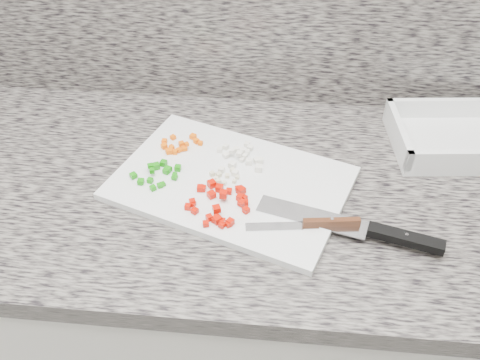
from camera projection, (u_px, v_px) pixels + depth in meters
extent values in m
cube|color=white|center=(233.00, 319.00, 1.36)|extent=(3.92, 0.62, 0.86)
cube|color=#69635C|center=(231.00, 188.00, 1.06)|extent=(3.96, 0.64, 0.04)
cube|color=silver|center=(231.00, 183.00, 1.03)|extent=(0.50, 0.41, 0.01)
cube|color=#F15D05|center=(181.00, 144.00, 1.10)|extent=(0.01, 0.01, 0.01)
cube|color=#F15D05|center=(169.00, 151.00, 1.08)|extent=(0.02, 0.02, 0.01)
cube|color=#F15D05|center=(170.00, 151.00, 1.08)|extent=(0.01, 0.01, 0.01)
cube|color=#F15D05|center=(164.00, 144.00, 1.10)|extent=(0.01, 0.01, 0.01)
cube|color=#F15D05|center=(187.00, 144.00, 1.09)|extent=(0.01, 0.01, 0.01)
cube|color=#F15D05|center=(184.00, 148.00, 1.09)|extent=(0.01, 0.01, 0.01)
cube|color=#F15D05|center=(171.00, 147.00, 1.09)|extent=(0.01, 0.01, 0.01)
cube|color=#F15D05|center=(164.00, 142.00, 1.11)|extent=(0.01, 0.01, 0.01)
cube|color=#F15D05|center=(179.00, 150.00, 1.09)|extent=(0.01, 0.01, 0.01)
cube|color=#F15D05|center=(164.00, 141.00, 1.11)|extent=(0.01, 0.01, 0.01)
cube|color=#F15D05|center=(200.00, 143.00, 1.10)|extent=(0.01, 0.01, 0.01)
cube|color=#F15D05|center=(175.00, 152.00, 1.08)|extent=(0.01, 0.01, 0.01)
cube|color=#F15D05|center=(172.00, 148.00, 1.09)|extent=(0.01, 0.01, 0.01)
cube|color=#F15D05|center=(193.00, 136.00, 1.12)|extent=(0.02, 0.02, 0.01)
cube|color=#F15D05|center=(173.00, 137.00, 1.12)|extent=(0.01, 0.01, 0.01)
cube|color=#F15D05|center=(164.00, 146.00, 1.09)|extent=(0.01, 0.01, 0.01)
cube|color=#F15D05|center=(196.00, 141.00, 1.11)|extent=(0.01, 0.01, 0.01)
cube|color=silver|center=(257.00, 160.00, 1.06)|extent=(0.02, 0.02, 0.01)
cube|color=silver|center=(247.00, 152.00, 1.08)|extent=(0.01, 0.01, 0.01)
cube|color=silver|center=(237.00, 150.00, 1.09)|extent=(0.01, 0.01, 0.01)
cube|color=silver|center=(232.00, 151.00, 1.07)|extent=(0.01, 0.01, 0.01)
cube|color=silver|center=(226.00, 155.00, 1.07)|extent=(0.02, 0.02, 0.01)
cube|color=silver|center=(247.00, 144.00, 1.10)|extent=(0.01, 0.01, 0.01)
cube|color=silver|center=(226.00, 147.00, 1.09)|extent=(0.01, 0.01, 0.01)
cube|color=silver|center=(235.00, 173.00, 1.03)|extent=(0.01, 0.01, 0.01)
cube|color=silver|center=(250.00, 148.00, 1.09)|extent=(0.01, 0.01, 0.01)
cube|color=silver|center=(242.00, 151.00, 1.07)|extent=(0.01, 0.01, 0.01)
cube|color=silver|center=(227.00, 155.00, 1.07)|extent=(0.01, 0.01, 0.01)
cube|color=silver|center=(259.00, 168.00, 1.04)|extent=(0.01, 0.01, 0.01)
cube|color=silver|center=(222.00, 170.00, 1.04)|extent=(0.01, 0.01, 0.01)
cube|color=silver|center=(220.00, 150.00, 1.09)|extent=(0.01, 0.01, 0.01)
cube|color=silver|center=(232.00, 165.00, 1.05)|extent=(0.02, 0.02, 0.01)
cube|color=silver|center=(260.00, 161.00, 1.06)|extent=(0.01, 0.01, 0.01)
cube|color=silver|center=(239.00, 154.00, 1.06)|extent=(0.01, 0.01, 0.01)
cube|color=silver|center=(244.00, 156.00, 1.07)|extent=(0.02, 0.02, 0.01)
cube|color=silver|center=(249.00, 162.00, 1.06)|extent=(0.01, 0.01, 0.01)
cube|color=silver|center=(242.00, 160.00, 1.06)|extent=(0.01, 0.01, 0.01)
cube|color=#16810B|center=(160.00, 185.00, 1.01)|extent=(0.01, 0.01, 0.01)
cube|color=#16810B|center=(150.00, 180.00, 1.02)|extent=(0.01, 0.01, 0.01)
cube|color=#16810B|center=(178.00, 168.00, 1.04)|extent=(0.01, 0.01, 0.01)
cube|color=#16810B|center=(164.00, 163.00, 1.05)|extent=(0.01, 0.01, 0.01)
cube|color=#16810B|center=(150.00, 166.00, 1.03)|extent=(0.01, 0.01, 0.01)
cube|color=#16810B|center=(154.00, 167.00, 1.05)|extent=(0.01, 0.01, 0.01)
cube|color=#16810B|center=(140.00, 183.00, 1.01)|extent=(0.01, 0.01, 0.01)
cube|color=#16810B|center=(141.00, 181.00, 1.01)|extent=(0.01, 0.01, 0.01)
cube|color=#16810B|center=(156.00, 166.00, 1.04)|extent=(0.02, 0.02, 0.01)
cube|color=#16810B|center=(175.00, 175.00, 1.03)|extent=(0.01, 0.01, 0.01)
cube|color=#16810B|center=(163.00, 184.00, 1.01)|extent=(0.01, 0.01, 0.01)
cube|color=#16810B|center=(166.00, 171.00, 1.04)|extent=(0.01, 0.01, 0.01)
cube|color=#16810B|center=(133.00, 175.00, 1.02)|extent=(0.02, 0.02, 0.01)
cube|color=#16810B|center=(152.00, 171.00, 1.02)|extent=(0.01, 0.01, 0.01)
cube|color=#16810B|center=(175.00, 177.00, 1.02)|extent=(0.01, 0.01, 0.01)
cube|color=#16810B|center=(168.00, 169.00, 1.04)|extent=(0.02, 0.02, 0.01)
cube|color=#16810B|center=(153.00, 188.00, 1.00)|extent=(0.01, 0.01, 0.01)
cube|color=#BD1002|center=(200.00, 188.00, 1.00)|extent=(0.01, 0.01, 0.01)
cube|color=#BD1002|center=(229.00, 191.00, 0.99)|extent=(0.01, 0.01, 0.01)
cube|color=#BD1002|center=(242.00, 203.00, 0.97)|extent=(0.02, 0.02, 0.01)
cube|color=#BD1002|center=(246.00, 210.00, 0.95)|extent=(0.02, 0.02, 0.01)
cube|color=#BD1002|center=(230.00, 222.00, 0.93)|extent=(0.02, 0.02, 0.01)
cube|color=#BD1002|center=(223.00, 194.00, 0.97)|extent=(0.01, 0.01, 0.01)
cube|color=#BD1002|center=(212.00, 184.00, 1.01)|extent=(0.02, 0.02, 0.01)
cube|color=#BD1002|center=(217.00, 209.00, 0.94)|extent=(0.02, 0.02, 0.01)
cube|color=#BD1002|center=(193.00, 204.00, 0.97)|extent=(0.01, 0.01, 0.01)
cube|color=#BD1002|center=(241.00, 190.00, 0.99)|extent=(0.02, 0.02, 0.01)
cube|color=#BD1002|center=(245.00, 202.00, 0.97)|extent=(0.01, 0.01, 0.01)
cube|color=#BD1002|center=(192.00, 202.00, 0.97)|extent=(0.01, 0.01, 0.01)
cube|color=#BD1002|center=(244.00, 198.00, 0.98)|extent=(0.01, 0.01, 0.01)
cube|color=#BD1002|center=(217.00, 220.00, 0.93)|extent=(0.02, 0.02, 0.01)
cube|color=#BD1002|center=(240.00, 197.00, 0.98)|extent=(0.01, 0.01, 0.01)
cube|color=#BD1002|center=(209.00, 218.00, 0.94)|extent=(0.01, 0.01, 0.01)
cube|color=#BD1002|center=(222.00, 225.00, 0.93)|extent=(0.01, 0.01, 0.01)
cube|color=#BD1002|center=(219.00, 188.00, 1.00)|extent=(0.01, 0.01, 0.01)
cube|color=#BD1002|center=(195.00, 211.00, 0.95)|extent=(0.02, 0.02, 0.01)
cube|color=#BD1002|center=(222.00, 221.00, 0.93)|extent=(0.01, 0.01, 0.01)
cube|color=#BD1002|center=(203.00, 188.00, 1.00)|extent=(0.01, 0.01, 0.01)
cube|color=#BD1002|center=(188.00, 207.00, 0.96)|extent=(0.01, 0.01, 0.01)
cube|color=#BD1002|center=(211.00, 195.00, 0.98)|extent=(0.02, 0.02, 0.01)
cube|color=#BD1002|center=(228.00, 224.00, 0.93)|extent=(0.01, 0.01, 0.01)
cube|color=#BD1002|center=(216.00, 219.00, 0.94)|extent=(0.02, 0.02, 0.01)
cube|color=#BD1002|center=(206.00, 224.00, 0.93)|extent=(0.01, 0.01, 0.01)
cube|color=#BD1002|center=(238.00, 189.00, 1.00)|extent=(0.01, 0.01, 0.01)
cube|color=beige|center=(234.00, 181.00, 1.02)|extent=(0.01, 0.01, 0.01)
cube|color=beige|center=(227.00, 176.00, 1.03)|extent=(0.01, 0.01, 0.01)
cube|color=beige|center=(219.00, 181.00, 1.01)|extent=(0.01, 0.01, 0.01)
cube|color=beige|center=(218.00, 181.00, 1.01)|extent=(0.01, 0.01, 0.01)
cube|color=beige|center=(212.00, 174.00, 1.03)|extent=(0.01, 0.01, 0.01)
cube|color=beige|center=(216.00, 178.00, 1.02)|extent=(0.01, 0.01, 0.00)
cube|color=beige|center=(233.00, 170.00, 1.04)|extent=(0.01, 0.01, 0.01)
cube|color=beige|center=(237.00, 177.00, 1.02)|extent=(0.01, 0.01, 0.01)
cube|color=beige|center=(224.00, 183.00, 1.01)|extent=(0.01, 0.01, 0.01)
cube|color=beige|center=(217.00, 182.00, 1.01)|extent=(0.01, 0.01, 0.01)
cube|color=beige|center=(219.00, 174.00, 1.03)|extent=(0.01, 0.01, 0.01)
cube|color=beige|center=(232.00, 171.00, 1.04)|extent=(0.01, 0.01, 0.01)
cube|color=silver|center=(312.00, 217.00, 0.95)|extent=(0.20, 0.09, 0.00)
cube|color=black|center=(406.00, 238.00, 0.90)|extent=(0.13, 0.06, 0.02)
cylinder|color=silver|center=(407.00, 235.00, 0.89)|extent=(0.01, 0.01, 0.00)
cube|color=silver|center=(274.00, 227.00, 0.93)|extent=(0.10, 0.03, 0.00)
cube|color=#471F11|center=(332.00, 223.00, 0.93)|extent=(0.10, 0.02, 0.02)
cylinder|color=silver|center=(332.00, 219.00, 0.92)|extent=(0.01, 0.01, 0.00)
cube|color=silver|center=(457.00, 143.00, 1.12)|extent=(0.29, 0.22, 0.01)
cube|color=silver|center=(447.00, 108.00, 1.17)|extent=(0.27, 0.04, 0.04)
cube|color=silver|center=(475.00, 160.00, 1.04)|extent=(0.27, 0.04, 0.04)
cube|color=silver|center=(398.00, 133.00, 1.10)|extent=(0.03, 0.20, 0.04)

